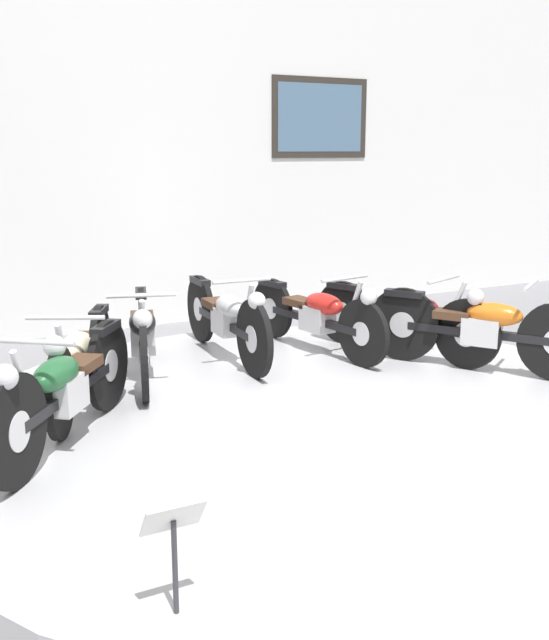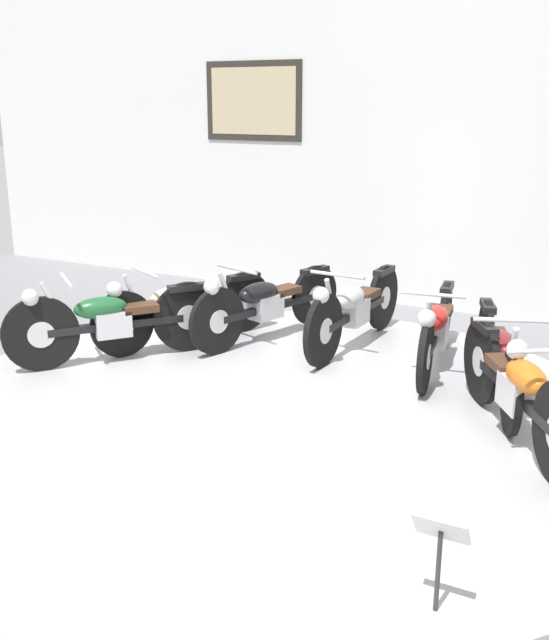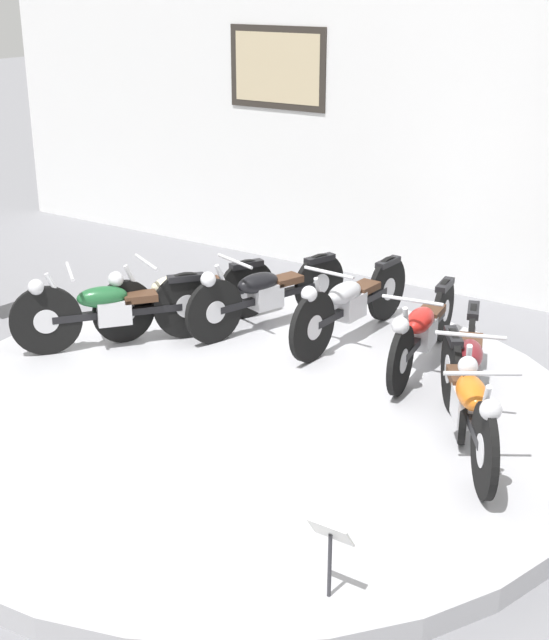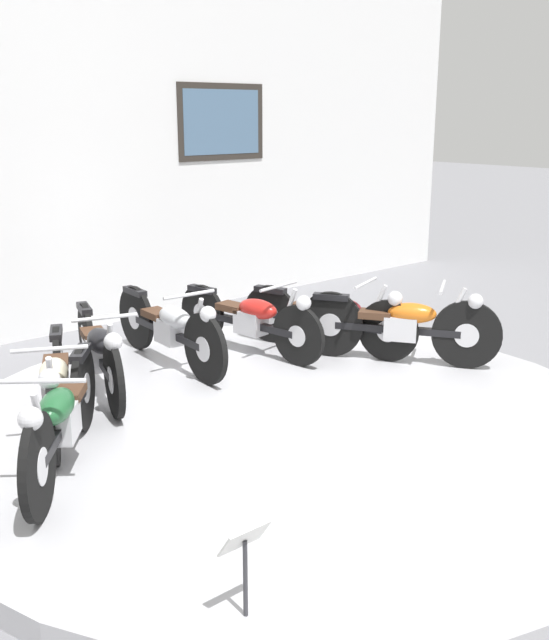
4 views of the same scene
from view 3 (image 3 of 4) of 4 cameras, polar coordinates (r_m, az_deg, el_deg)
ground_plane at (r=7.55m, az=-1.89°, el=-6.70°), size 60.00×60.00×0.00m
display_platform at (r=7.51m, az=-1.90°, el=-6.12°), size 5.70×5.70×0.17m
back_wall at (r=10.43m, az=11.87°, el=13.66°), size 14.00×0.22×4.49m
motorcycle_green at (r=8.64m, az=-10.26°, el=0.81°), size 1.30×1.62×0.81m
motorcycle_cream at (r=8.96m, az=-5.85°, el=1.65°), size 0.93×1.79×0.79m
motorcycle_black at (r=8.97m, az=-0.56°, el=1.83°), size 0.72×1.92×0.80m
motorcycle_silver at (r=8.69m, az=4.84°, el=1.17°), size 0.54×2.02×0.81m
motorcycle_red at (r=8.18m, az=9.45°, el=-0.52°), size 0.54×1.95×0.78m
motorcycle_maroon at (r=7.51m, az=12.31°, el=-2.69°), size 0.77×1.87×0.79m
motorcycle_orange at (r=6.81m, az=12.27°, el=-5.08°), size 1.15×1.73×0.81m
info_placard_front_centre at (r=5.19m, az=3.59°, el=-14.02°), size 0.26×0.11×0.51m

